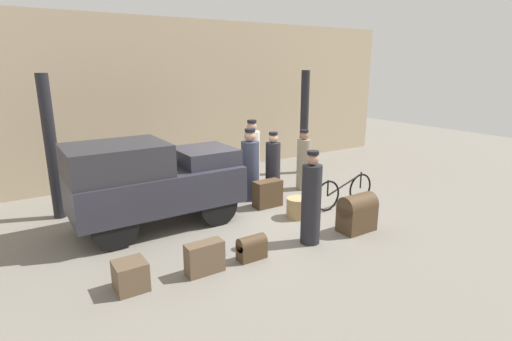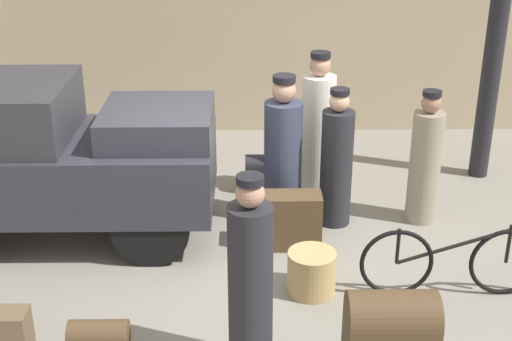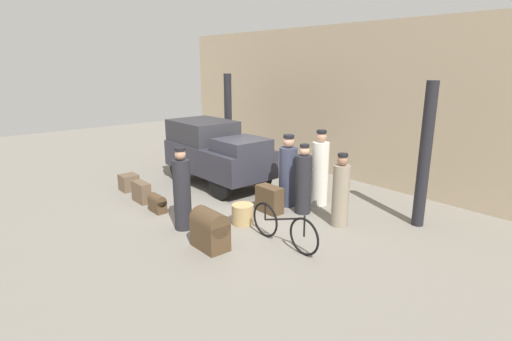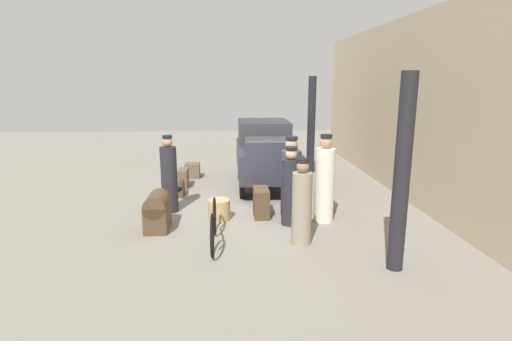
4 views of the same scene
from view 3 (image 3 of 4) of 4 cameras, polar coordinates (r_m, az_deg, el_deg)
ground_plane at (r=9.75m, az=-1.67°, el=-5.36°), size 30.00×30.00×0.00m
station_building_facade at (r=12.15m, az=13.61°, el=9.23°), size 16.00×0.15×4.50m
canopy_pillar_left at (r=13.48m, az=-3.99°, el=7.11°), size 0.25×0.25×3.08m
canopy_pillar_right at (r=9.01m, az=22.97°, el=1.92°), size 0.25×0.25×3.08m
truck at (r=11.41m, az=-5.79°, el=2.85°), size 3.36×1.57×1.79m
bicycle at (r=7.73m, az=3.97°, el=-8.08°), size 1.78×0.04×0.76m
wicker_basket at (r=8.76m, az=-1.91°, el=-6.25°), size 0.48×0.48×0.44m
conductor_in_dark_uniform at (r=9.27m, az=6.80°, el=-1.66°), size 0.37×0.37×1.64m
porter_carrying_trunk at (r=9.87m, az=9.13°, el=-0.08°), size 0.41×0.41×1.86m
porter_standing_middle at (r=9.73m, az=4.59°, el=-0.49°), size 0.44×0.44×1.76m
porter_with_bicycle at (r=8.68m, az=12.01°, el=-3.20°), size 0.36×0.36×1.60m
porter_lifting_near_truck at (r=8.45m, az=-10.52°, el=-3.08°), size 0.36×0.36×1.76m
trunk_wicker_pale at (r=11.55m, az=-17.70°, el=-1.64°), size 0.46×0.44×0.44m
trunk_barrel_dark at (r=10.54m, az=6.89°, el=-2.38°), size 0.53×0.26×0.50m
suitcase_black_upright at (r=9.40m, az=1.93°, el=-4.13°), size 0.66×0.33×0.62m
trunk_umber_medium at (r=10.47m, az=-16.05°, el=-2.99°), size 0.62×0.26×0.52m
suitcase_small_leather at (r=9.72m, az=-13.91°, el=-4.51°), size 0.50×0.25×0.42m
trunk_large_brown at (r=7.63m, az=-6.60°, el=-8.26°), size 0.73×0.45×0.77m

